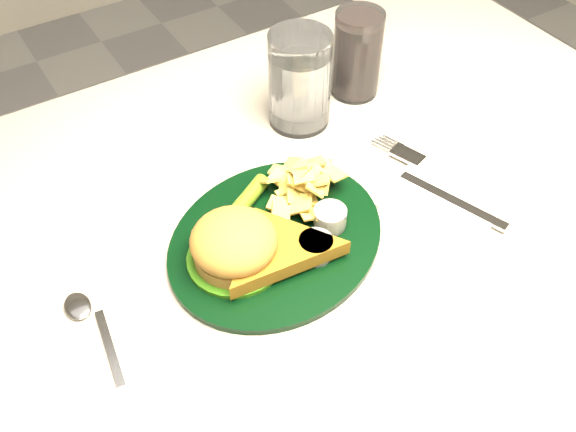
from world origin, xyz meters
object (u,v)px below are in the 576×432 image
at_px(table, 290,372).
at_px(fork_napkin, 446,195).
at_px(dinner_plate, 276,224).
at_px(water_glass, 300,80).
at_px(cola_glass, 357,54).

height_order(table, fork_napkin, fork_napkin).
relative_size(table, dinner_plate, 4.26).
bearing_deg(table, water_glass, 54.54).
relative_size(cola_glass, fork_napkin, 0.67).
bearing_deg(water_glass, fork_napkin, -73.00).
bearing_deg(table, cola_glass, 38.23).
height_order(table, dinner_plate, dinner_plate).
distance_m(table, water_glass, 0.49).
xyz_separation_m(water_glass, fork_napkin, (0.07, -0.24, -0.06)).
height_order(dinner_plate, fork_napkin, dinner_plate).
distance_m(water_glass, cola_glass, 0.11).
bearing_deg(cola_glass, table, -141.77).
bearing_deg(water_glass, cola_glass, 7.46).
distance_m(table, dinner_plate, 0.41).
xyz_separation_m(cola_glass, fork_napkin, (-0.04, -0.25, -0.06)).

